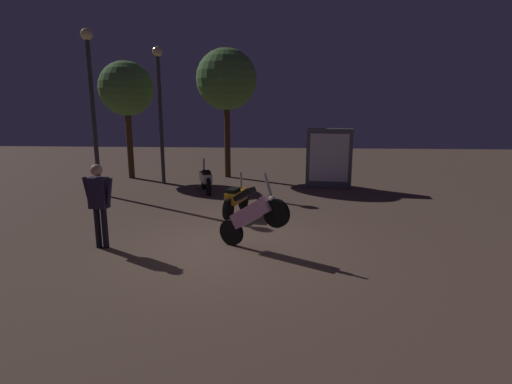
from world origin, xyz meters
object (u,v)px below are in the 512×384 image
motorcycle_white_parked_left (206,179)px  motorcycle_orange_parked_right (236,199)px  motorcycle_pink_foreground (253,215)px  person_rider_beside (99,198)px  kiosk_billboard (329,158)px  streetlamp_near (160,98)px  streetlamp_far (91,93)px

motorcycle_white_parked_left → motorcycle_orange_parked_right: 3.13m
motorcycle_white_parked_left → motorcycle_pink_foreground: bearing=-179.5°
person_rider_beside → kiosk_billboard: bearing=-31.5°
motorcycle_white_parked_left → streetlamp_near: streetlamp_near is taller
streetlamp_near → streetlamp_far: size_ratio=0.95×
person_rider_beside → streetlamp_far: streetlamp_far is taller
streetlamp_near → kiosk_billboard: bearing=-2.5°
motorcycle_orange_parked_right → streetlamp_near: bearing=53.0°
person_rider_beside → streetlamp_near: streetlamp_near is taller
motorcycle_white_parked_left → kiosk_billboard: kiosk_billboard is taller
person_rider_beside → streetlamp_near: size_ratio=0.35×
streetlamp_near → kiosk_billboard: streetlamp_near is taller
person_rider_beside → streetlamp_far: size_ratio=0.34×
motorcycle_pink_foreground → kiosk_billboard: size_ratio=0.78×
motorcycle_white_parked_left → streetlamp_far: size_ratio=0.31×
streetlamp_near → streetlamp_far: 2.57m
motorcycle_orange_parked_right → kiosk_billboard: 4.92m
motorcycle_orange_parked_right → kiosk_billboard: (2.89, 3.93, 0.61)m
motorcycle_pink_foreground → streetlamp_near: streetlamp_near is taller
person_rider_beside → motorcycle_pink_foreground: bearing=-81.6°
motorcycle_orange_parked_right → person_rider_beside: (-2.48, -2.74, 0.61)m
motorcycle_white_parked_left → kiosk_billboard: bearing=-94.8°
streetlamp_near → person_rider_beside: bearing=-83.9°
streetlamp_far → motorcycle_white_parked_left: bearing=10.9°
streetlamp_near → kiosk_billboard: (6.12, -0.26, -2.09)m
streetlamp_far → kiosk_billboard: bearing=13.0°
person_rider_beside → kiosk_billboard: 8.57m
motorcycle_pink_foreground → kiosk_billboard: 7.00m
streetlamp_near → motorcycle_white_parked_left: bearing=-36.3°
motorcycle_orange_parked_right → motorcycle_white_parked_left: bearing=41.1°
motorcycle_orange_parked_right → person_rider_beside: bearing=153.3°
motorcycle_pink_foreground → streetlamp_far: 7.71m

